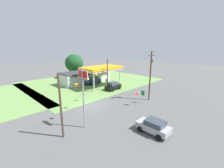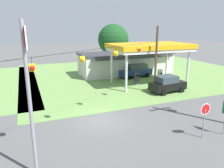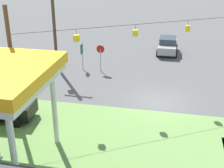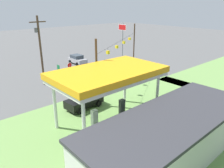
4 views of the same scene
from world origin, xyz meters
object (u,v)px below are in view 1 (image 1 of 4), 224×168
(car_at_pumps_front, at_px, (113,86))
(utility_pole_main, at_px, (151,73))
(car_at_pumps_rear, at_px, (93,80))
(car_on_crossroad, at_px, (154,126))
(fuel_pump_far, at_px, (107,82))
(gas_station_canopy, at_px, (102,69))
(route_sign, at_px, (143,94))
(tree_behind_station, at_px, (74,63))
(gas_station_store, at_px, (86,77))
(stop_sign_roadside, at_px, (136,96))
(stop_sign_overhead, at_px, (83,88))
(fuel_pump_near, at_px, (97,85))

(car_at_pumps_front, bearing_deg, utility_pole_main, -94.09)
(car_at_pumps_rear, distance_m, car_on_crossroad, 26.62)
(car_at_pumps_rear, bearing_deg, fuel_pump_far, 107.99)
(fuel_pump_far, bearing_deg, car_on_crossroad, -119.25)
(gas_station_canopy, bearing_deg, fuel_pump_far, -0.05)
(car_at_pumps_rear, xyz_separation_m, route_sign, (-2.56, -18.13, 0.70))
(gas_station_canopy, distance_m, tree_behind_station, 14.71)
(fuel_pump_far, distance_m, route_sign, 14.65)
(route_sign, xyz_separation_m, utility_pole_main, (2.49, 0.12, 3.55))
(gas_station_canopy, distance_m, gas_station_store, 7.50)
(stop_sign_roadside, distance_m, tree_behind_station, 29.18)
(gas_station_store, relative_size, stop_sign_overhead, 1.90)
(car_at_pumps_front, xyz_separation_m, car_on_crossroad, (-9.77, -16.50, -0.11))
(fuel_pump_near, height_order, fuel_pump_far, same)
(gas_station_canopy, relative_size, fuel_pump_near, 5.66)
(tree_behind_station, bearing_deg, route_sign, -96.68)
(fuel_pump_far, height_order, route_sign, route_sign)
(fuel_pump_far, bearing_deg, gas_station_canopy, 179.95)
(car_at_pumps_front, height_order, stop_sign_overhead, stop_sign_overhead)
(gas_station_store, height_order, utility_pole_main, utility_pole_main)
(gas_station_canopy, distance_m, fuel_pump_near, 4.27)
(fuel_pump_near, height_order, stop_sign_roadside, stop_sign_roadside)
(tree_behind_station, bearing_deg, car_at_pumps_front, -93.14)
(tree_behind_station, bearing_deg, utility_pole_main, -91.75)
(car_on_crossroad, bearing_deg, car_at_pumps_front, -30.76)
(gas_station_canopy, height_order, car_at_pumps_front, gas_station_canopy)
(fuel_pump_far, relative_size, car_at_pumps_front, 0.41)
(fuel_pump_near, height_order, tree_behind_station, tree_behind_station)
(gas_station_canopy, relative_size, car_on_crossroad, 2.53)
(fuel_pump_near, height_order, stop_sign_overhead, stop_sign_overhead)
(gas_station_canopy, xyz_separation_m, route_sign, (-2.36, -14.05, -3.04))
(fuel_pump_far, xyz_separation_m, car_on_crossroad, (-11.53, -20.59, 0.03))
(car_at_pumps_front, xyz_separation_m, route_sign, (-2.34, -9.96, 0.72))
(fuel_pump_far, xyz_separation_m, stop_sign_overhead, (-16.63, -13.63, 4.44))
(route_sign, bearing_deg, stop_sign_roadside, 174.60)
(car_on_crossroad, bearing_deg, stop_sign_roadside, -40.30)
(car_on_crossroad, xyz_separation_m, tree_behind_station, (10.80, 35.27, 4.03))
(car_on_crossroad, xyz_separation_m, route_sign, (7.44, 6.54, 0.83))
(car_at_pumps_front, distance_m, stop_sign_roadside, 10.65)
(gas_station_canopy, height_order, car_at_pumps_rear, gas_station_canopy)
(car_at_pumps_rear, height_order, stop_sign_overhead, stop_sign_overhead)
(fuel_pump_far, bearing_deg, stop_sign_overhead, -140.67)
(stop_sign_roadside, distance_m, stop_sign_overhead, 11.32)
(car_at_pumps_front, relative_size, car_on_crossroad, 1.08)
(tree_behind_station, bearing_deg, fuel_pump_far, -87.15)
(fuel_pump_near, bearing_deg, tree_behind_station, 79.42)
(gas_station_canopy, distance_m, car_at_pumps_rear, 5.55)
(route_sign, relative_size, tree_behind_station, 0.31)
(fuel_pump_near, xyz_separation_m, car_on_crossroad, (-8.06, -20.59, 0.03))
(gas_station_store, xyz_separation_m, utility_pole_main, (0.13, -20.78, 3.53))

